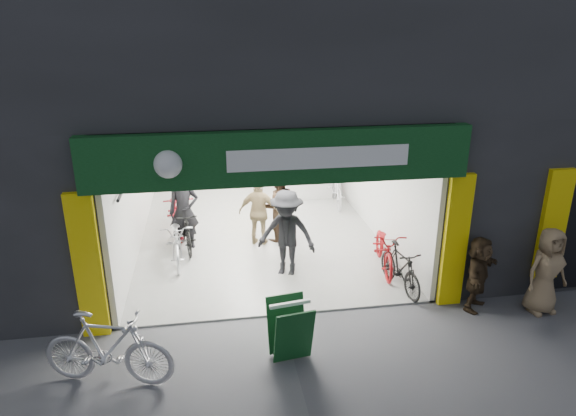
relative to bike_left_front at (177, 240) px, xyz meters
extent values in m
plane|color=#56565B|center=(1.96, -2.66, -0.51)|extent=(60.00, 60.00, 0.00)
cube|color=#232326|center=(-3.54, 2.34, 1.24)|extent=(5.00, 10.00, 3.50)
cube|color=#232326|center=(7.96, 2.34, 1.24)|extent=(6.00, 10.00, 3.50)
cube|color=#9E9E99|center=(1.96, 1.34, -0.49)|extent=(6.00, 8.00, 0.04)
cube|color=silver|center=(1.96, 5.44, 1.09)|extent=(6.00, 0.20, 3.20)
cube|color=silver|center=(-0.99, 1.34, 1.09)|extent=(0.10, 8.00, 3.20)
cube|color=silver|center=(4.91, 1.34, 1.09)|extent=(0.10, 8.00, 3.20)
cube|color=white|center=(1.96, 1.34, 2.74)|extent=(6.00, 8.00, 0.10)
cube|color=black|center=(1.96, -2.56, 2.84)|extent=(6.00, 0.30, 0.30)
cube|color=#0C3713|center=(1.96, -2.78, 2.54)|extent=(6.40, 0.25, 0.90)
cube|color=white|center=(2.56, -2.92, 2.54)|extent=(3.00, 0.02, 0.35)
cube|color=yellow|center=(-1.29, -2.72, 0.79)|extent=(0.45, 0.12, 2.60)
cube|color=yellow|center=(5.21, -2.72, 0.79)|extent=(0.45, 0.12, 2.60)
cube|color=yellow|center=(7.16, -2.72, 0.99)|extent=(0.50, 0.12, 2.20)
cylinder|color=black|center=(-0.86, 0.74, 1.59)|extent=(0.06, 5.00, 0.06)
cube|color=silver|center=(3.76, 3.84, -0.01)|extent=(1.40, 0.60, 1.00)
cube|color=white|center=(1.96, -1.46, 2.67)|extent=(1.30, 0.35, 0.04)
cube|color=white|center=(1.96, 0.34, 2.67)|extent=(1.30, 0.35, 0.04)
cube|color=white|center=(1.96, 2.14, 2.67)|extent=(1.30, 0.35, 0.04)
cube|color=white|center=(1.96, 3.94, 2.67)|extent=(1.30, 0.35, 0.04)
imported|color=silver|center=(0.00, 0.00, 0.00)|extent=(0.80, 1.99, 1.03)
imported|color=black|center=(0.16, 0.63, -0.01)|extent=(0.75, 1.74, 1.01)
imported|color=maroon|center=(-0.07, 1.72, 0.03)|extent=(1.03, 2.14, 1.08)
imported|color=silver|center=(-0.04, 3.35, -0.05)|extent=(0.47, 1.55, 0.93)
imported|color=black|center=(4.46, -2.06, -0.04)|extent=(0.67, 1.64, 0.96)
imported|color=maroon|center=(4.46, -1.13, -0.02)|extent=(0.97, 1.97, 0.99)
imported|color=silver|center=(4.46, 3.06, 0.05)|extent=(0.75, 1.92, 1.12)
imported|color=silver|center=(-0.84, -4.07, 0.09)|extent=(2.08, 1.08, 1.20)
imported|color=black|center=(0.16, 0.65, 0.44)|extent=(0.75, 0.54, 1.90)
imported|color=#322217|center=(2.39, 0.76, 0.39)|extent=(0.93, 0.75, 1.80)
imported|color=black|center=(2.32, -1.04, 0.43)|extent=(1.40, 1.12, 1.90)
imported|color=#9B855A|center=(1.92, 0.58, 0.33)|extent=(1.07, 0.69, 1.69)
imported|color=#886E4F|center=(6.78, -3.25, 0.32)|extent=(0.87, 0.62, 1.67)
imported|color=#362818|center=(5.61, -2.96, 0.21)|extent=(1.24, 1.28, 1.45)
cube|color=#0F3F1A|center=(1.94, -4.09, 0.00)|extent=(0.66, 0.33, 0.96)
cube|color=#0F3F1A|center=(1.88, -3.69, 0.00)|extent=(0.66, 0.33, 0.96)
cube|color=white|center=(1.91, -3.89, 0.47)|extent=(0.66, 0.16, 0.06)
camera|label=1|loc=(0.76, -10.78, 4.64)|focal=32.00mm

